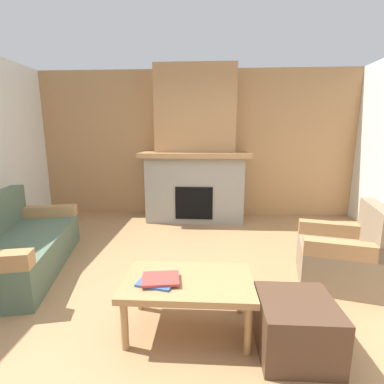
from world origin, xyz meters
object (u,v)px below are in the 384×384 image
Objects in this scene: fireplace at (195,156)px; armchair at (343,255)px; coffee_table at (188,286)px; ottoman at (296,327)px; couch at (16,247)px.

armchair is at bearing -53.63° from fireplace.
coffee_table is at bearing -88.47° from fireplace.
ottoman is (0.78, -0.20, -0.18)m from coffee_table.
ottoman is at bearing -21.21° from couch.
couch is at bearing 179.14° from armchair.
fireplace is 5.19× the size of ottoman.
ottoman is (-0.79, -1.03, -0.09)m from armchair.
coffee_table is (2.01, -0.88, 0.09)m from couch.
couch and armchair have the same top height.
couch is at bearing -131.44° from fireplace.
ottoman is at bearing -14.53° from coffee_table.
couch is at bearing 156.35° from coffee_table.
fireplace is 2.93× the size of armchair.
coffee_table is at bearing 165.47° from ottoman.
couch is (-1.93, -2.19, -0.88)m from fireplace.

